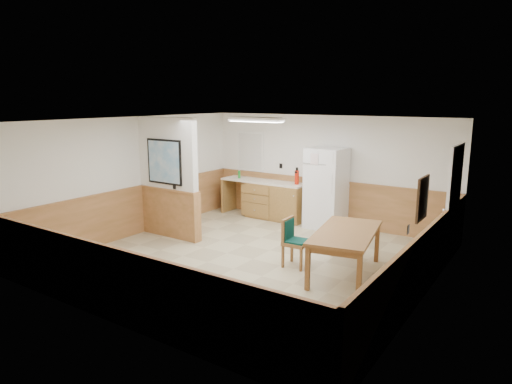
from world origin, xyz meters
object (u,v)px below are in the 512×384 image
Objects in this scene: dining_bench at (412,270)px; dining_chair at (292,238)px; soap_bottle at (239,174)px; dining_table at (346,236)px; fire_extinguisher at (297,177)px; refrigerator at (326,188)px.

dining_chair is (-2.03, -0.06, 0.16)m from dining_bench.
soap_bottle is (-4.98, 2.45, 0.66)m from dining_bench.
dining_table is 3.39m from fire_extinguisher.
dining_chair is 3.91m from soap_bottle.
dining_bench is 5.59m from soap_bottle.
dining_chair is 2.13× the size of fire_extinguisher.
dining_chair is 4.45× the size of soap_bottle.
soap_bottle reaches higher than dining_table.
dining_chair is 2.97m from fire_extinguisher.
fire_extinguisher is at bearing 122.04° from dining_table.
soap_bottle is at bearing -176.70° from refrigerator.
dining_table is 0.95m from dining_chair.
fire_extinguisher is at bearing 178.00° from refrigerator.
dining_bench is at bearing -26.20° from soap_bottle.
dining_table is 1.31× the size of dining_bench.
dining_bench is 3.70× the size of fire_extinguisher.
refrigerator is at bearing 135.03° from dining_bench.
refrigerator is at bearing 99.74° from dining_chair.
dining_chair reaches higher than dining_table.
refrigerator is 2.83m from dining_table.
dining_chair is at bearing -179.82° from dining_bench.
fire_extinguisher reaches higher than soap_bottle.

